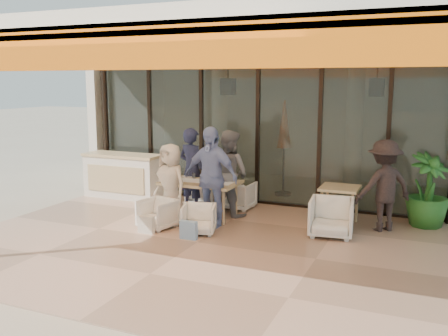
# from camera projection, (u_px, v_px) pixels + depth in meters

# --- Properties ---
(ground) EXTENTS (70.00, 70.00, 0.00)m
(ground) POSITION_uv_depth(u_px,v_px,m) (197.00, 244.00, 8.34)
(ground) COLOR #C6B293
(ground) RESTS_ON ground
(terrace_floor) EXTENTS (8.00, 6.00, 0.01)m
(terrace_floor) POSITION_uv_depth(u_px,v_px,m) (197.00, 243.00, 8.34)
(terrace_floor) COLOR tan
(terrace_floor) RESTS_ON ground
(terrace_structure) EXTENTS (8.00, 6.00, 3.40)m
(terrace_structure) POSITION_uv_depth(u_px,v_px,m) (188.00, 43.00, 7.54)
(terrace_structure) COLOR silver
(terrace_structure) RESTS_ON ground
(glass_storefront) EXTENTS (8.08, 0.10, 3.20)m
(glass_storefront) POSITION_uv_depth(u_px,v_px,m) (258.00, 132.00, 10.78)
(glass_storefront) COLOR #9EADA3
(glass_storefront) RESTS_ON ground
(interior_block) EXTENTS (9.05, 3.62, 3.52)m
(interior_block) POSITION_uv_depth(u_px,v_px,m) (288.00, 99.00, 12.77)
(interior_block) COLOR silver
(interior_block) RESTS_ON ground
(host_counter) EXTENTS (1.85, 0.65, 1.04)m
(host_counter) POSITION_uv_depth(u_px,v_px,m) (123.00, 176.00, 11.50)
(host_counter) COLOR silver
(host_counter) RESTS_ON ground
(dining_table) EXTENTS (1.50, 0.90, 0.93)m
(dining_table) POSITION_uv_depth(u_px,v_px,m) (201.00, 184.00, 9.79)
(dining_table) COLOR tan
(dining_table) RESTS_ON ground
(chair_far_left) EXTENTS (0.74, 0.71, 0.65)m
(chair_far_left) POSITION_uv_depth(u_px,v_px,m) (202.00, 191.00, 10.87)
(chair_far_left) COLOR white
(chair_far_left) RESTS_ON ground
(chair_far_right) EXTENTS (0.66, 0.62, 0.65)m
(chair_far_right) POSITION_uv_depth(u_px,v_px,m) (238.00, 194.00, 10.54)
(chair_far_right) COLOR white
(chair_far_right) RESTS_ON ground
(chair_near_left) EXTENTS (0.71, 0.68, 0.61)m
(chair_near_left) POSITION_uv_depth(u_px,v_px,m) (158.00, 212.00, 9.15)
(chair_near_left) COLOR white
(chair_near_left) RESTS_ON ground
(chair_near_right) EXTENTS (0.70, 0.68, 0.59)m
(chair_near_right) POSITION_uv_depth(u_px,v_px,m) (199.00, 218.00, 8.83)
(chair_near_right) COLOR white
(chair_near_right) RESTS_ON ground
(diner_navy) EXTENTS (0.73, 0.58, 1.75)m
(diner_navy) POSITION_uv_depth(u_px,v_px,m) (192.00, 170.00, 10.32)
(diner_navy) COLOR #182036
(diner_navy) RESTS_ON ground
(diner_grey) EXTENTS (1.02, 0.92, 1.73)m
(diner_grey) POSITION_uv_depth(u_px,v_px,m) (229.00, 173.00, 10.00)
(diner_grey) COLOR slate
(diner_grey) RESTS_ON ground
(diner_cream) EXTENTS (0.86, 0.69, 1.52)m
(diner_cream) POSITION_uv_depth(u_px,v_px,m) (171.00, 183.00, 9.52)
(diner_cream) COLOR beige
(diner_cream) RESTS_ON ground
(diner_periwinkle) EXTENTS (1.15, 0.60, 1.88)m
(diner_periwinkle) POSITION_uv_depth(u_px,v_px,m) (210.00, 177.00, 9.17)
(diner_periwinkle) COLOR #7384BF
(diner_periwinkle) RESTS_ON ground
(tote_bag_cream) EXTENTS (0.30, 0.10, 0.34)m
(tote_bag_cream) POSITION_uv_depth(u_px,v_px,m) (146.00, 225.00, 8.81)
(tote_bag_cream) COLOR silver
(tote_bag_cream) RESTS_ON ground
(tote_bag_blue) EXTENTS (0.30, 0.10, 0.34)m
(tote_bag_blue) POSITION_uv_depth(u_px,v_px,m) (189.00, 231.00, 8.49)
(tote_bag_blue) COLOR #99BFD8
(tote_bag_blue) RESTS_ON ground
(side_table) EXTENTS (0.70, 0.70, 0.74)m
(side_table) POSITION_uv_depth(u_px,v_px,m) (340.00, 192.00, 9.30)
(side_table) COLOR tan
(side_table) RESTS_ON ground
(side_chair) EXTENTS (0.81, 0.77, 0.76)m
(side_chair) POSITION_uv_depth(u_px,v_px,m) (331.00, 216.00, 8.66)
(side_chair) COLOR white
(side_chair) RESTS_ON ground
(standing_woman) EXTENTS (1.23, 1.15, 1.67)m
(standing_woman) POSITION_uv_depth(u_px,v_px,m) (384.00, 186.00, 8.90)
(standing_woman) COLOR black
(standing_woman) RESTS_ON ground
(potted_palm) EXTENTS (1.10, 1.10, 1.39)m
(potted_palm) POSITION_uv_depth(u_px,v_px,m) (428.00, 191.00, 9.17)
(potted_palm) COLOR #1E5919
(potted_palm) RESTS_ON ground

